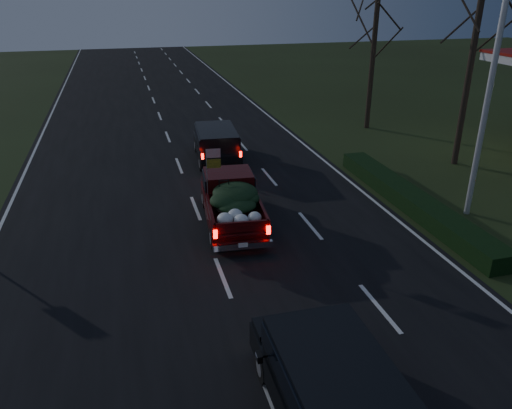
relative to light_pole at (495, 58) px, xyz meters
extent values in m
plane|color=black|center=(-9.50, -2.00, -5.48)|extent=(120.00, 120.00, 0.00)
cube|color=black|center=(-9.50, -2.00, -5.47)|extent=(14.00, 120.00, 0.02)
cube|color=black|center=(-1.70, 1.00, -5.18)|extent=(1.00, 10.00, 0.60)
cylinder|color=silver|center=(0.00, 0.00, -0.98)|extent=(0.20, 0.20, 9.00)
cylinder|color=black|center=(3.00, 5.00, -1.23)|extent=(0.28, 0.28, 8.50)
cylinder|color=black|center=(2.00, 12.00, -1.98)|extent=(0.28, 0.28, 7.00)
cube|color=#3A0709|center=(-8.46, 1.46, -4.94)|extent=(2.18, 4.62, 0.49)
cube|color=#3A0709|center=(-8.39, 2.26, -4.27)|extent=(1.78, 1.57, 0.81)
cube|color=black|center=(-8.39, 2.26, -4.18)|extent=(1.86, 1.49, 0.49)
cube|color=#3A0709|center=(-8.56, 0.30, -4.68)|extent=(1.87, 2.64, 0.05)
ellipsoid|color=black|center=(-8.48, 0.74, -4.27)|extent=(1.57, 1.73, 0.54)
cylinder|color=gray|center=(-9.26, 1.53, -3.65)|extent=(0.03, 0.03, 1.79)
cube|color=red|center=(-9.02, 1.51, -2.90)|extent=(0.47, 0.06, 0.30)
cube|color=gold|center=(-9.02, 1.51, -3.26)|extent=(0.47, 0.06, 0.30)
cube|color=black|center=(-7.64, 8.46, -4.91)|extent=(2.19, 4.54, 0.55)
cube|color=black|center=(-7.66, 8.23, -4.29)|extent=(1.98, 3.35, 0.74)
cube|color=black|center=(-7.66, 8.23, -4.21)|extent=(2.07, 3.26, 0.44)
cube|color=black|center=(-8.61, -7.68, -4.88)|extent=(1.97, 4.68, 0.58)
cube|color=black|center=(-8.61, -7.93, -4.22)|extent=(1.85, 3.41, 0.78)
cube|color=black|center=(-8.61, -7.93, -4.14)|extent=(1.94, 3.32, 0.47)
cube|color=black|center=(-9.74, -6.75, -4.33)|extent=(0.10, 0.21, 0.16)
camera|label=1|loc=(-11.76, -13.98, 2.11)|focal=35.00mm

